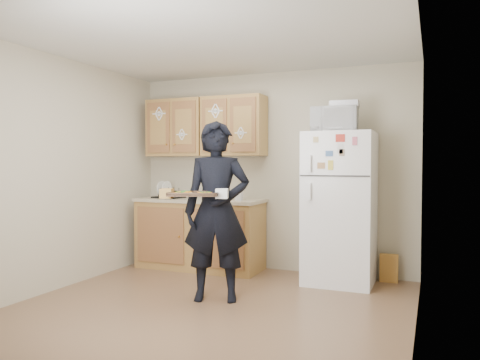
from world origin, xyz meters
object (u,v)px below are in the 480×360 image
refrigerator (340,208)px  baking_tray (194,195)px  person (217,211)px  dish_rack (169,192)px  microwave (334,120)px

refrigerator → baking_tray: refrigerator is taller
refrigerator → person: bearing=-131.3°
refrigerator → dish_rack: size_ratio=4.61×
refrigerator → person: person is taller
baking_tray → microwave: size_ratio=0.92×
microwave → person: bearing=-136.0°
refrigerator → baking_tray: bearing=-127.7°
baking_tray → dish_rack: (-1.14, 1.42, -0.09)m
refrigerator → dish_rack: (-2.24, 0.00, 0.12)m
refrigerator → person: (-1.00, -1.14, 0.03)m
baking_tray → dish_rack: bearing=109.5°
refrigerator → person: size_ratio=0.96×
dish_rack → person: bearing=-42.6°
person → baking_tray: person is taller
baking_tray → dish_rack: size_ratio=1.25×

